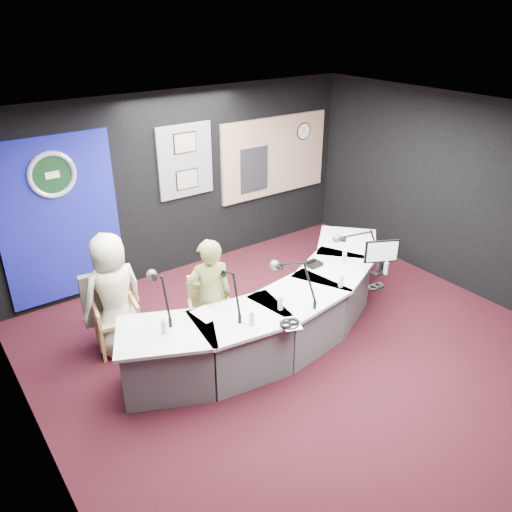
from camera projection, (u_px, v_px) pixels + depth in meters
ground at (307, 355)px, 6.30m from camera, size 6.00×6.00×0.00m
ceiling at (320, 126)px, 5.05m from camera, size 6.00×6.00×0.02m
wall_back at (183, 183)px, 7.86m from camera, size 6.00×0.02×2.80m
wall_left at (31, 349)px, 4.11m from camera, size 0.02×6.00×2.80m
wall_right at (473, 199)px, 7.24m from camera, size 0.02×6.00×2.80m
broadcast_desk at (277, 311)px, 6.50m from camera, size 4.50×1.90×0.75m
backdrop_panel at (60, 221)px, 6.91m from camera, size 1.60×0.05×2.30m
agency_seal at (52, 175)px, 6.59m from camera, size 0.63×0.07×0.63m
seal_center at (52, 175)px, 6.59m from camera, size 0.48×0.01×0.48m
pinboard at (185, 161)px, 7.71m from camera, size 0.90×0.04×1.10m
framed_photo_upper at (185, 143)px, 7.56m from camera, size 0.34×0.02×0.27m
framed_photo_lower at (187, 179)px, 7.81m from camera, size 0.34×0.02×0.27m
booth_window_frame at (275, 156)px, 8.68m from camera, size 2.12×0.06×1.32m
booth_glow at (275, 156)px, 8.68m from camera, size 2.00×0.02×1.20m
equipment_rack at (254, 170)px, 8.49m from camera, size 0.55×0.02×0.75m
wall_clock at (304, 131)px, 8.82m from camera, size 0.28×0.01×0.28m
armchair_left at (116, 313)px, 6.21m from camera, size 0.66×0.66×1.02m
armchair_right at (211, 318)px, 6.18m from camera, size 0.71×0.71×0.96m
draped_jacket at (102, 298)px, 6.31m from camera, size 0.51×0.18×0.70m
person_man at (113, 294)px, 6.10m from camera, size 0.81×0.58×1.55m
person_woman at (210, 298)px, 6.06m from camera, size 0.63×0.50×1.52m
computer_monitor at (381, 251)px, 6.48m from camera, size 0.44×0.24×0.33m
desk_phone at (314, 264)px, 6.80m from camera, size 0.20×0.17×0.05m
headphones_near at (376, 287)px, 6.28m from camera, size 0.19×0.19×0.03m
headphones_far at (289, 323)px, 5.56m from camera, size 0.24×0.24×0.04m
paper_stack at (206, 314)px, 5.76m from camera, size 0.25×0.34×0.00m
notepad at (291, 324)px, 5.58m from camera, size 0.27×0.32×0.00m
boom_mic_a at (160, 289)px, 5.65m from camera, size 0.22×0.73×0.60m
boom_mic_b at (230, 286)px, 5.73m from camera, size 0.27×0.72×0.60m
boom_mic_c at (294, 276)px, 5.92m from camera, size 0.24×0.73×0.60m
boom_mic_d at (360, 245)px, 6.68m from camera, size 0.43×0.66×0.60m
water_bottles at (293, 289)px, 6.08m from camera, size 3.25×0.60×0.18m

